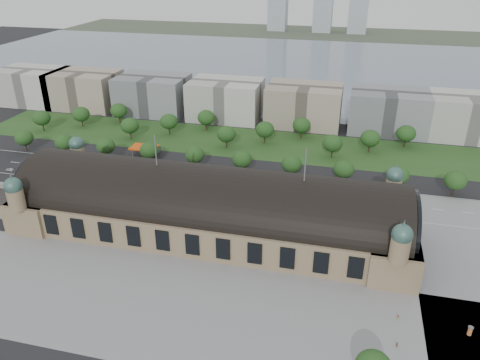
% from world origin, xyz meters
% --- Properties ---
extents(ground, '(900.00, 900.00, 0.00)m').
position_xyz_m(ground, '(0.00, 0.00, 0.00)').
color(ground, black).
rests_on(ground, ground).
extents(station, '(150.00, 48.40, 44.30)m').
position_xyz_m(station, '(0.00, 0.00, 10.28)').
color(station, '#887155').
rests_on(station, ground).
extents(plaza_south, '(190.00, 48.00, 0.12)m').
position_xyz_m(plaza_south, '(10.00, -44.00, 0.00)').
color(plaza_south, gray).
rests_on(plaza_south, ground).
extents(road_slab, '(260.00, 26.00, 0.10)m').
position_xyz_m(road_slab, '(-20.00, 38.00, 0.00)').
color(road_slab, black).
rests_on(road_slab, ground).
extents(grass_belt, '(300.00, 45.00, 0.10)m').
position_xyz_m(grass_belt, '(-15.00, 93.00, 0.00)').
color(grass_belt, '#274B1E').
rests_on(grass_belt, ground).
extents(petrol_station, '(14.00, 13.00, 5.05)m').
position_xyz_m(petrol_station, '(-53.91, 65.28, 2.95)').
color(petrol_station, '#EA500D').
rests_on(petrol_station, ground).
extents(lake, '(700.00, 320.00, 0.08)m').
position_xyz_m(lake, '(0.00, 298.00, 0.00)').
color(lake, slate).
rests_on(lake, ground).
extents(far_shore, '(700.00, 120.00, 0.14)m').
position_xyz_m(far_shore, '(0.00, 498.00, 0.00)').
color(far_shore, '#44513D').
rests_on(far_shore, ground).
extents(far_tower_right, '(24.00, 24.00, 75.00)m').
position_xyz_m(far_tower_right, '(45.00, 508.00, 37.50)').
color(far_tower_right, '#9EA8B2').
rests_on(far_tower_right, ground).
extents(office_0, '(45.00, 32.00, 24.00)m').
position_xyz_m(office_0, '(-170.00, 133.00, 12.00)').
color(office_0, beige).
rests_on(office_0, ground).
extents(office_1, '(45.00, 32.00, 24.00)m').
position_xyz_m(office_1, '(-130.00, 133.00, 12.00)').
color(office_1, tan).
rests_on(office_1, ground).
extents(office_2, '(45.00, 32.00, 24.00)m').
position_xyz_m(office_2, '(-80.00, 133.00, 12.00)').
color(office_2, gray).
rests_on(office_2, ground).
extents(office_3, '(45.00, 32.00, 24.00)m').
position_xyz_m(office_3, '(-30.00, 133.00, 12.00)').
color(office_3, beige).
rests_on(office_3, ground).
extents(office_4, '(45.00, 32.00, 24.00)m').
position_xyz_m(office_4, '(20.00, 133.00, 12.00)').
color(office_4, tan).
rests_on(office_4, ground).
extents(office_5, '(45.00, 32.00, 24.00)m').
position_xyz_m(office_5, '(70.00, 133.00, 12.00)').
color(office_5, gray).
rests_on(office_5, ground).
extents(office_6, '(45.00, 32.00, 24.00)m').
position_xyz_m(office_6, '(115.00, 133.00, 12.00)').
color(office_6, beige).
rests_on(office_6, ground).
extents(tree_row_0, '(9.60, 9.60, 11.52)m').
position_xyz_m(tree_row_0, '(-120.00, 53.00, 7.43)').
color(tree_row_0, '#2D2116').
rests_on(tree_row_0, ground).
extents(tree_row_1, '(9.60, 9.60, 11.52)m').
position_xyz_m(tree_row_1, '(-96.00, 53.00, 7.43)').
color(tree_row_1, '#2D2116').
rests_on(tree_row_1, ground).
extents(tree_row_2, '(9.60, 9.60, 11.52)m').
position_xyz_m(tree_row_2, '(-72.00, 53.00, 7.43)').
color(tree_row_2, '#2D2116').
rests_on(tree_row_2, ground).
extents(tree_row_3, '(9.60, 9.60, 11.52)m').
position_xyz_m(tree_row_3, '(-48.00, 53.00, 7.43)').
color(tree_row_3, '#2D2116').
rests_on(tree_row_3, ground).
extents(tree_row_4, '(9.60, 9.60, 11.52)m').
position_xyz_m(tree_row_4, '(-24.00, 53.00, 7.43)').
color(tree_row_4, '#2D2116').
rests_on(tree_row_4, ground).
extents(tree_row_5, '(9.60, 9.60, 11.52)m').
position_xyz_m(tree_row_5, '(0.00, 53.00, 7.43)').
color(tree_row_5, '#2D2116').
rests_on(tree_row_5, ground).
extents(tree_row_6, '(9.60, 9.60, 11.52)m').
position_xyz_m(tree_row_6, '(24.00, 53.00, 7.43)').
color(tree_row_6, '#2D2116').
rests_on(tree_row_6, ground).
extents(tree_row_7, '(9.60, 9.60, 11.52)m').
position_xyz_m(tree_row_7, '(48.00, 53.00, 7.43)').
color(tree_row_7, '#2D2116').
rests_on(tree_row_7, ground).
extents(tree_row_8, '(9.60, 9.60, 11.52)m').
position_xyz_m(tree_row_8, '(72.00, 53.00, 7.43)').
color(tree_row_8, '#2D2116').
rests_on(tree_row_8, ground).
extents(tree_row_9, '(9.60, 9.60, 11.52)m').
position_xyz_m(tree_row_9, '(96.00, 53.00, 7.43)').
color(tree_row_9, '#2D2116').
rests_on(tree_row_9, ground).
extents(tree_belt_0, '(10.40, 10.40, 12.48)m').
position_xyz_m(tree_belt_0, '(-130.00, 83.00, 8.05)').
color(tree_belt_0, '#2D2116').
rests_on(tree_belt_0, ground).
extents(tree_belt_1, '(10.40, 10.40, 12.48)m').
position_xyz_m(tree_belt_1, '(-111.00, 95.00, 8.05)').
color(tree_belt_1, '#2D2116').
rests_on(tree_belt_1, ground).
extents(tree_belt_2, '(10.40, 10.40, 12.48)m').
position_xyz_m(tree_belt_2, '(-92.00, 107.00, 8.05)').
color(tree_belt_2, '#2D2116').
rests_on(tree_belt_2, ground).
extents(tree_belt_3, '(10.40, 10.40, 12.48)m').
position_xyz_m(tree_belt_3, '(-73.00, 83.00, 8.05)').
color(tree_belt_3, '#2D2116').
rests_on(tree_belt_3, ground).
extents(tree_belt_4, '(10.40, 10.40, 12.48)m').
position_xyz_m(tree_belt_4, '(-54.00, 95.00, 8.05)').
color(tree_belt_4, '#2D2116').
rests_on(tree_belt_4, ground).
extents(tree_belt_5, '(10.40, 10.40, 12.48)m').
position_xyz_m(tree_belt_5, '(-35.00, 107.00, 8.05)').
color(tree_belt_5, '#2D2116').
rests_on(tree_belt_5, ground).
extents(tree_belt_6, '(10.40, 10.40, 12.48)m').
position_xyz_m(tree_belt_6, '(-16.00, 83.00, 8.05)').
color(tree_belt_6, '#2D2116').
rests_on(tree_belt_6, ground).
extents(tree_belt_7, '(10.40, 10.40, 12.48)m').
position_xyz_m(tree_belt_7, '(3.00, 95.00, 8.05)').
color(tree_belt_7, '#2D2116').
rests_on(tree_belt_7, ground).
extents(tree_belt_8, '(10.40, 10.40, 12.48)m').
position_xyz_m(tree_belt_8, '(22.00, 107.00, 8.05)').
color(tree_belt_8, '#2D2116').
rests_on(tree_belt_8, ground).
extents(tree_belt_9, '(10.40, 10.40, 12.48)m').
position_xyz_m(tree_belt_9, '(41.00, 83.00, 8.05)').
color(tree_belt_9, '#2D2116').
rests_on(tree_belt_9, ground).
extents(tree_belt_10, '(10.40, 10.40, 12.48)m').
position_xyz_m(tree_belt_10, '(60.00, 95.00, 8.05)').
color(tree_belt_10, '#2D2116').
rests_on(tree_belt_10, ground).
extents(tree_belt_11, '(10.40, 10.40, 12.48)m').
position_xyz_m(tree_belt_11, '(79.00, 107.00, 8.05)').
color(tree_belt_11, '#2D2116').
rests_on(tree_belt_11, ground).
extents(traffic_car_0, '(4.23, 1.93, 1.41)m').
position_xyz_m(traffic_car_0, '(-111.78, 28.71, 0.70)').
color(traffic_car_0, silver).
rests_on(traffic_car_0, ground).
extents(traffic_car_1, '(4.45, 1.71, 1.44)m').
position_xyz_m(traffic_car_1, '(-82.16, 45.23, 0.72)').
color(traffic_car_1, '#9CA0A5').
rests_on(traffic_car_1, ground).
extents(traffic_car_2, '(5.98, 2.89, 1.64)m').
position_xyz_m(traffic_car_2, '(-42.82, 28.58, 0.82)').
color(traffic_car_2, black).
rests_on(traffic_car_2, ground).
extents(traffic_car_3, '(5.54, 2.71, 1.55)m').
position_xyz_m(traffic_car_3, '(-22.60, 46.84, 0.78)').
color(traffic_car_3, maroon).
rests_on(traffic_car_3, ground).
extents(traffic_car_4, '(4.54, 2.08, 1.51)m').
position_xyz_m(traffic_car_4, '(18.87, 35.42, 0.75)').
color(traffic_car_4, '#182445').
rests_on(traffic_car_4, ground).
extents(traffic_car_6, '(5.59, 3.14, 1.48)m').
position_xyz_m(traffic_car_6, '(75.43, 37.11, 0.74)').
color(traffic_car_6, silver).
rests_on(traffic_car_6, ground).
extents(parked_car_0, '(4.93, 4.24, 1.60)m').
position_xyz_m(parked_car_0, '(-80.00, 21.47, 0.80)').
color(parked_car_0, black).
rests_on(parked_car_0, ground).
extents(parked_car_1, '(6.30, 5.00, 1.59)m').
position_xyz_m(parked_car_1, '(-58.25, 21.00, 0.80)').
color(parked_car_1, maroon).
rests_on(parked_car_1, ground).
extents(parked_car_2, '(5.76, 4.30, 1.55)m').
position_xyz_m(parked_car_2, '(-47.57, 22.01, 0.78)').
color(parked_car_2, '#1B214C').
rests_on(parked_car_2, ground).
extents(parked_car_3, '(5.07, 4.40, 1.65)m').
position_xyz_m(parked_car_3, '(-31.51, 22.12, 0.82)').
color(parked_car_3, '#54555B').
rests_on(parked_car_3, ground).
extents(parked_car_4, '(4.52, 3.81, 1.46)m').
position_xyz_m(parked_car_4, '(-41.45, 25.00, 0.73)').
color(parked_car_4, silver).
rests_on(parked_car_4, ground).
extents(parked_car_5, '(6.29, 5.13, 1.59)m').
position_xyz_m(parked_car_5, '(-44.76, 21.00, 0.80)').
color(parked_car_5, '#919299').
rests_on(parked_car_5, ground).
extents(parked_car_6, '(4.92, 3.60, 1.32)m').
position_xyz_m(parked_car_6, '(-18.00, 25.00, 0.66)').
color(parked_car_6, black).
rests_on(parked_car_6, ground).
extents(bus_west, '(13.55, 3.58, 3.75)m').
position_xyz_m(bus_west, '(-16.89, 28.48, 1.87)').
color(bus_west, red).
rests_on(bus_west, ground).
extents(bus_mid, '(11.57, 3.30, 3.19)m').
position_xyz_m(bus_mid, '(12.04, 27.02, 1.59)').
color(bus_mid, silver).
rests_on(bus_mid, ground).
extents(bus_east, '(12.28, 3.26, 3.39)m').
position_xyz_m(bus_east, '(11.99, 32.00, 1.70)').
color(bus_east, silver).
rests_on(bus_east, ground).
extents(advertising_column, '(1.51, 1.51, 2.86)m').
position_xyz_m(advertising_column, '(87.25, -35.35, 1.49)').
color(advertising_column, '#BA2E49').
rests_on(advertising_column, ground).
extents(pedestrian_0, '(0.89, 0.64, 1.65)m').
position_xyz_m(pedestrian_0, '(68.06, -33.98, 0.82)').
color(pedestrian_0, gray).
rests_on(pedestrian_0, ground).
extents(pedestrian_1, '(0.72, 0.71, 1.68)m').
position_xyz_m(pedestrian_1, '(67.14, -44.95, 0.84)').
color(pedestrian_1, gray).
rests_on(pedestrian_1, ground).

